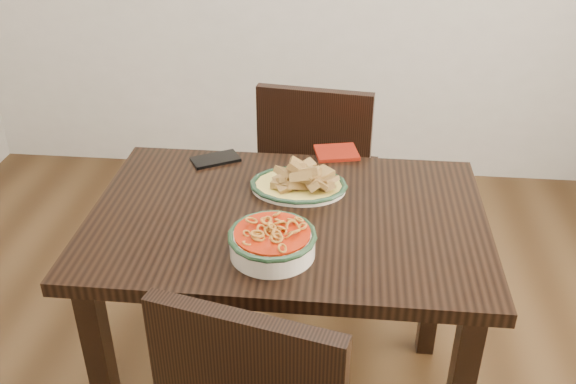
# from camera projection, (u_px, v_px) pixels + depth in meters

# --- Properties ---
(dining_table) EXTENTS (1.11, 0.74, 0.75)m
(dining_table) POSITION_uv_depth(u_px,v_px,m) (287.00, 246.00, 1.86)
(dining_table) COLOR black
(dining_table) RESTS_ON ground
(chair_far) EXTENTS (0.47, 0.47, 0.89)m
(chair_far) POSITION_uv_depth(u_px,v_px,m) (318.00, 173.00, 2.53)
(chair_far) COLOR black
(chair_far) RESTS_ON ground
(fish_plate) EXTENTS (0.28, 0.22, 0.11)m
(fish_plate) POSITION_uv_depth(u_px,v_px,m) (299.00, 176.00, 1.90)
(fish_plate) COLOR #EFE3CA
(fish_plate) RESTS_ON dining_table
(noodle_bowl) EXTENTS (0.23, 0.23, 0.08)m
(noodle_bowl) POSITION_uv_depth(u_px,v_px,m) (272.00, 239.00, 1.62)
(noodle_bowl) COLOR #EDE0C8
(noodle_bowl) RESTS_ON dining_table
(smartphone) EXTENTS (0.17, 0.14, 0.01)m
(smartphone) POSITION_uv_depth(u_px,v_px,m) (215.00, 159.00, 2.08)
(smartphone) COLOR black
(smartphone) RESTS_ON dining_table
(napkin) EXTENTS (0.16, 0.14, 0.01)m
(napkin) POSITION_uv_depth(u_px,v_px,m) (336.00, 153.00, 2.12)
(napkin) COLOR maroon
(napkin) RESTS_ON dining_table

